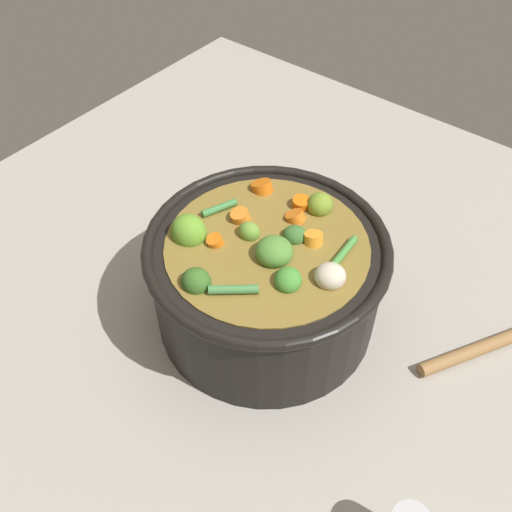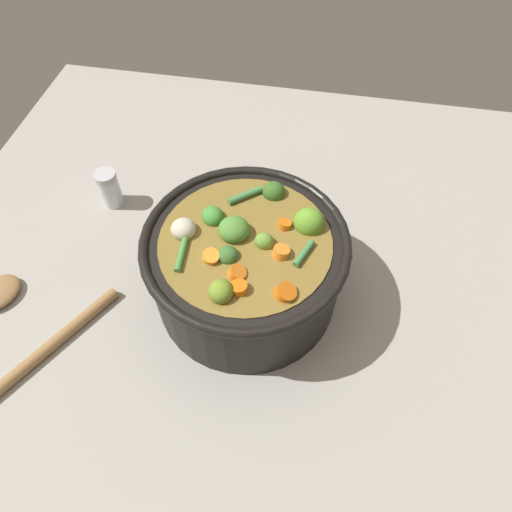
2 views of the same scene
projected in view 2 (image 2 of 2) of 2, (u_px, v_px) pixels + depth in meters
ground_plane at (247, 292)px, 0.72m from camera, size 1.10×1.10×0.00m
cooking_pot at (246, 266)px, 0.67m from camera, size 0.29×0.29×0.16m
wooden_spoon at (20, 316)px, 0.69m from camera, size 0.23×0.22×0.02m
salt_shaker at (109, 188)px, 0.81m from camera, size 0.04×0.04×0.07m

